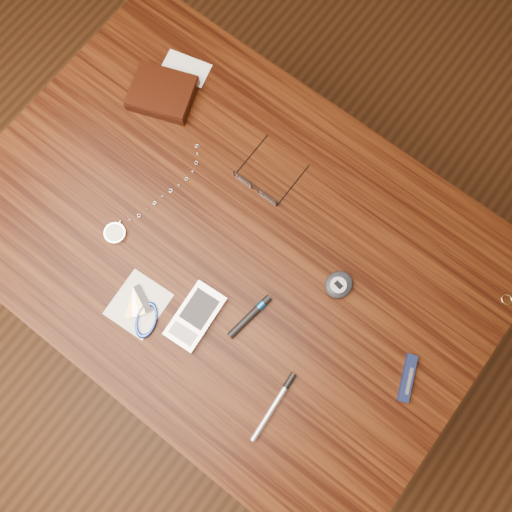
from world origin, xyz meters
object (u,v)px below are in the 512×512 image
at_px(wallet_and_card, 163,92).
at_px(eyeglasses, 257,186).
at_px(pedometer, 339,285).
at_px(pda_phone, 195,316).
at_px(pocket_knife, 407,378).
at_px(silver_pen, 277,401).
at_px(desk, 234,253).
at_px(notepad_keys, 142,312).
at_px(pocket_watch, 118,231).

height_order(wallet_and_card, eyeglasses, wallet_and_card).
bearing_deg(pedometer, pda_phone, -130.18).
bearing_deg(pocket_knife, wallet_and_card, 166.73).
xyz_separation_m(pda_phone, silver_pen, (0.21, -0.03, -0.00)).
bearing_deg(silver_pen, desk, 143.23).
relative_size(eyeglasses, pedometer, 1.75).
bearing_deg(pda_phone, wallet_and_card, 137.18).
height_order(pda_phone, notepad_keys, pda_phone).
bearing_deg(desk, pocket_watch, -147.75).
bearing_deg(notepad_keys, eyeglasses, 86.32).
distance_m(wallet_and_card, eyeglasses, 0.27).
relative_size(pda_phone, pedometer, 1.97).
height_order(wallet_and_card, pocket_knife, wallet_and_card).
relative_size(pocket_knife, silver_pen, 0.63).
distance_m(pocket_watch, notepad_keys, 0.16).
xyz_separation_m(wallet_and_card, silver_pen, (0.54, -0.34, -0.01)).
height_order(pocket_watch, pda_phone, pda_phone).
relative_size(wallet_and_card, notepad_keys, 1.59).
distance_m(wallet_and_card, pocket_knife, 0.72).
bearing_deg(pda_phone, notepad_keys, -147.44).
distance_m(wallet_and_card, pedometer, 0.51).
relative_size(pocket_watch, pedometer, 4.19).
height_order(pocket_watch, pedometer, pedometer).
distance_m(pda_phone, pedometer, 0.27).
xyz_separation_m(pda_phone, pocket_knife, (0.37, 0.14, -0.00)).
bearing_deg(pocket_knife, notepad_keys, -156.44).
bearing_deg(silver_pen, notepad_keys, -175.41).
height_order(pda_phone, pedometer, pedometer).
relative_size(desk, wallet_and_card, 5.42).
bearing_deg(wallet_and_card, pedometer, -11.55).
bearing_deg(pocket_watch, desk, 32.25).
distance_m(eyeglasses, pocket_knife, 0.44).
bearing_deg(pocket_watch, pocket_knife, 10.32).
bearing_deg(eyeglasses, pedometer, -14.53).
height_order(desk, notepad_keys, notepad_keys).
xyz_separation_m(pocket_knife, silver_pen, (-0.16, -0.17, -0.00)).
height_order(pocket_watch, pocket_knife, same).
height_order(pocket_watch, notepad_keys, pocket_watch).
height_order(wallet_and_card, pocket_watch, wallet_and_card).
bearing_deg(eyeglasses, silver_pen, -47.70).
height_order(eyeglasses, pocket_knife, eyeglasses).
bearing_deg(pocket_knife, silver_pen, -132.83).
relative_size(pedometer, pocket_knife, 0.72).
height_order(wallet_and_card, silver_pen, wallet_and_card).
xyz_separation_m(desk, pda_phone, (0.04, -0.15, 0.11)).
bearing_deg(silver_pen, pda_phone, 171.90).
xyz_separation_m(wallet_and_card, pocket_watch, (0.11, -0.27, -0.01)).
xyz_separation_m(desk, eyeglasses, (-0.03, 0.11, 0.11)).
relative_size(eyeglasses, silver_pen, 0.80).
height_order(pedometer, silver_pen, pedometer).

